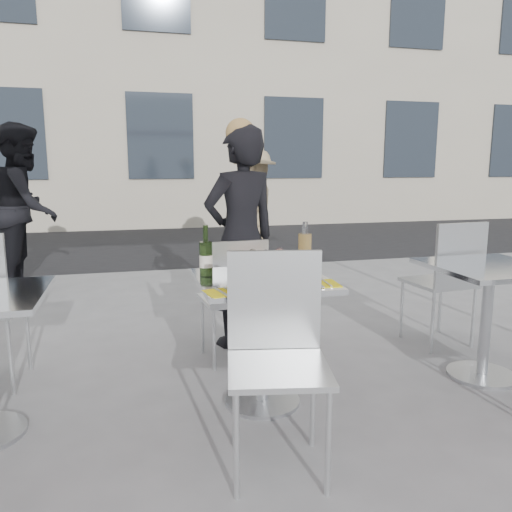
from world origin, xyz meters
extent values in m
plane|color=slate|center=(0.00, 0.00, 0.00)|extent=(80.00, 80.00, 0.00)
cube|color=black|center=(0.00, 6.50, 0.00)|extent=(24.00, 5.00, 0.00)
cube|color=#BAAF9A|center=(0.00, 10.00, 5.00)|extent=(24.00, 3.00, 10.00)
cylinder|color=#B7BABF|center=(0.00, 0.00, 0.01)|extent=(0.44, 0.44, 0.02)
cylinder|color=#B7BABF|center=(0.00, 0.00, 0.37)|extent=(0.07, 0.07, 0.72)
cube|color=silver|center=(0.00, 0.00, 0.73)|extent=(0.72, 0.72, 0.03)
cylinder|color=#B7BABF|center=(1.50, 0.00, 0.01)|extent=(0.44, 0.44, 0.02)
cylinder|color=#B7BABF|center=(1.50, 0.00, 0.37)|extent=(0.07, 0.07, 0.72)
cube|color=silver|center=(1.50, 0.00, 0.73)|extent=(0.72, 0.72, 0.03)
cylinder|color=silver|center=(0.12, 0.91, 0.22)|extent=(0.02, 0.02, 0.43)
cylinder|color=silver|center=(-0.22, 0.88, 0.22)|extent=(0.02, 0.02, 0.43)
cylinder|color=silver|center=(0.15, 0.56, 0.22)|extent=(0.02, 0.02, 0.43)
cylinder|color=silver|center=(-0.19, 0.53, 0.22)|extent=(0.02, 0.02, 0.43)
cube|color=silver|center=(-0.04, 0.72, 0.44)|extent=(0.44, 0.44, 0.02)
cube|color=silver|center=(-0.02, 0.52, 0.67)|extent=(0.40, 0.06, 0.43)
cylinder|color=silver|center=(-0.32, -0.80, 0.24)|extent=(0.03, 0.03, 0.48)
cylinder|color=silver|center=(0.05, -0.88, 0.24)|extent=(0.03, 0.03, 0.48)
cylinder|color=silver|center=(-0.25, -0.43, 0.24)|extent=(0.03, 0.03, 0.48)
cylinder|color=silver|center=(0.12, -0.50, 0.24)|extent=(0.03, 0.03, 0.48)
cube|color=silver|center=(-0.10, -0.65, 0.49)|extent=(0.52, 0.52, 0.03)
cube|color=silver|center=(-0.06, -0.43, 0.74)|extent=(0.44, 0.11, 0.48)
cylinder|color=silver|center=(-1.41, 0.86, 0.24)|extent=(0.03, 0.03, 0.48)
cylinder|color=silver|center=(-1.44, 0.47, 0.24)|extent=(0.03, 0.03, 0.48)
cylinder|color=silver|center=(1.76, 0.86, 0.24)|extent=(0.03, 0.03, 0.47)
cylinder|color=silver|center=(1.38, 0.83, 0.24)|extent=(0.03, 0.03, 0.47)
cylinder|color=silver|center=(1.79, 0.49, 0.24)|extent=(0.03, 0.03, 0.47)
cylinder|color=silver|center=(1.42, 0.45, 0.24)|extent=(0.03, 0.03, 0.47)
cube|color=silver|center=(1.59, 0.66, 0.48)|extent=(0.48, 0.48, 0.03)
cube|color=silver|center=(1.61, 0.44, 0.73)|extent=(0.44, 0.07, 0.47)
imported|color=black|center=(0.10, 1.01, 0.83)|extent=(0.70, 0.57, 1.67)
imported|color=black|center=(-1.82, 3.29, 0.91)|extent=(0.73, 0.92, 1.83)
imported|color=#968261|center=(1.01, 4.23, 0.81)|extent=(0.97, 1.20, 1.62)
cylinder|color=#B98748|center=(-0.04, -0.18, 0.76)|extent=(0.33, 0.33, 0.02)
cylinder|color=beige|center=(-0.04, -0.18, 0.77)|extent=(0.29, 0.29, 0.00)
cylinder|color=white|center=(0.13, 0.21, 0.76)|extent=(0.35, 0.35, 0.01)
cylinder|color=#B98748|center=(0.13, 0.21, 0.77)|extent=(0.31, 0.31, 0.02)
cylinder|color=beige|center=(0.13, 0.21, 0.78)|extent=(0.28, 0.28, 0.00)
cylinder|color=white|center=(0.00, 0.08, 0.76)|extent=(0.22, 0.22, 0.01)
ellipsoid|color=#26701C|center=(0.00, 0.08, 0.80)|extent=(0.15, 0.15, 0.08)
sphere|color=#B21914|center=(0.04, 0.10, 0.81)|extent=(0.03, 0.03, 0.03)
cylinder|color=#2D491B|center=(-0.30, 0.12, 0.85)|extent=(0.07, 0.07, 0.20)
cone|color=#2D491B|center=(-0.30, 0.12, 0.95)|extent=(0.07, 0.07, 0.03)
cylinder|color=#2D491B|center=(-0.30, 0.12, 0.99)|extent=(0.03, 0.03, 0.10)
cylinder|color=silver|center=(-0.30, 0.12, 0.84)|extent=(0.07, 0.08, 0.07)
cylinder|color=tan|center=(0.31, 0.17, 0.86)|extent=(0.08, 0.08, 0.22)
cylinder|color=white|center=(0.31, 0.17, 1.00)|extent=(0.03, 0.03, 0.08)
cylinder|color=white|center=(0.24, 0.07, 0.80)|extent=(0.06, 0.06, 0.09)
cylinder|color=silver|center=(0.24, 0.07, 0.85)|extent=(0.06, 0.06, 0.02)
cylinder|color=white|center=(-0.14, -0.02, 0.75)|extent=(0.06, 0.06, 0.00)
cylinder|color=white|center=(-0.14, -0.02, 0.80)|extent=(0.01, 0.01, 0.09)
ellipsoid|color=white|center=(-0.14, -0.02, 0.86)|extent=(0.07, 0.07, 0.08)
ellipsoid|color=beige|center=(-0.14, -0.02, 0.85)|extent=(0.05, 0.05, 0.05)
cylinder|color=white|center=(-0.04, 0.07, 0.75)|extent=(0.06, 0.06, 0.00)
cylinder|color=white|center=(-0.04, 0.07, 0.80)|extent=(0.01, 0.01, 0.09)
ellipsoid|color=white|center=(-0.04, 0.07, 0.86)|extent=(0.07, 0.07, 0.08)
ellipsoid|color=beige|center=(-0.04, 0.07, 0.85)|extent=(0.05, 0.05, 0.05)
cylinder|color=white|center=(0.03, 0.02, 0.75)|extent=(0.06, 0.06, 0.00)
cylinder|color=white|center=(0.03, 0.02, 0.80)|extent=(0.01, 0.01, 0.09)
ellipsoid|color=white|center=(0.03, 0.02, 0.86)|extent=(0.07, 0.07, 0.08)
ellipsoid|color=#4A0A13|center=(0.03, 0.02, 0.85)|extent=(0.05, 0.05, 0.05)
cylinder|color=white|center=(0.12, 0.07, 0.75)|extent=(0.06, 0.06, 0.00)
cylinder|color=white|center=(0.12, 0.07, 0.80)|extent=(0.01, 0.01, 0.09)
ellipsoid|color=white|center=(0.12, 0.07, 0.86)|extent=(0.07, 0.07, 0.08)
ellipsoid|color=#4A0A13|center=(0.12, 0.07, 0.85)|extent=(0.05, 0.05, 0.05)
cube|color=#FFF216|center=(-0.27, -0.27, 0.75)|extent=(0.21, 0.21, 0.00)
cube|color=#B7BABF|center=(-0.29, -0.27, 0.76)|extent=(0.06, 0.20, 0.00)
cube|color=#B7BABF|center=(-0.24, -0.27, 0.76)|extent=(0.05, 0.18, 0.00)
cube|color=#FFF216|center=(0.27, -0.21, 0.75)|extent=(0.19, 0.19, 0.00)
cube|color=#B7BABF|center=(0.25, -0.21, 0.76)|extent=(0.03, 0.20, 0.00)
cube|color=#B7BABF|center=(0.30, -0.21, 0.76)|extent=(0.02, 0.18, 0.00)
camera|label=1|loc=(-0.71, -2.64, 1.37)|focal=35.00mm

